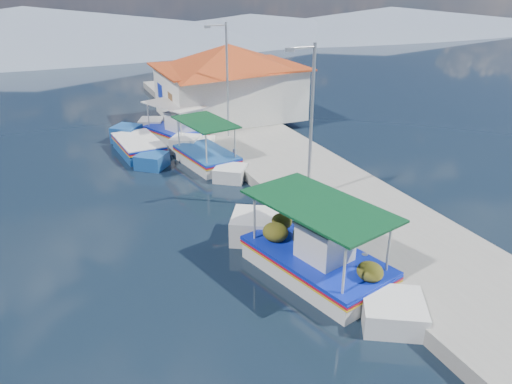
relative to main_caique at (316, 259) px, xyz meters
name	(u,v)px	position (x,y,z in m)	size (l,w,h in m)	color
ground	(216,256)	(-2.50, 2.26, -0.53)	(160.00, 160.00, 0.00)	black
quay	(291,166)	(3.40, 8.26, -0.28)	(5.00, 44.00, 0.50)	gray
bollards	(257,170)	(1.30, 7.51, 0.12)	(0.20, 17.20, 0.30)	#A5A8AD
main_caique	(316,259)	(0.00, 0.00, 0.00)	(3.77, 8.06, 2.74)	silver
caique_green_canopy	(206,157)	(-0.03, 10.76, -0.16)	(2.66, 6.54, 2.48)	silver
caique_blue_hull	(139,147)	(-2.79, 13.80, -0.21)	(2.27, 6.59, 1.18)	#17488C
caique_far	(176,133)	(-0.35, 15.24, -0.10)	(3.52, 6.18, 2.33)	silver
harbor_building	(229,79)	(3.69, 17.26, 2.25)	(10.49, 10.49, 4.40)	white
lamp_post_near	(310,116)	(2.00, 4.26, 3.32)	(1.21, 0.14, 6.00)	#A5A8AD
lamp_post_far	(226,75)	(2.00, 13.26, 3.32)	(1.21, 0.14, 6.00)	#A5A8AD
mountain_ridge	(122,30)	(4.04, 58.26, 1.51)	(171.40, 96.00, 5.50)	slate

